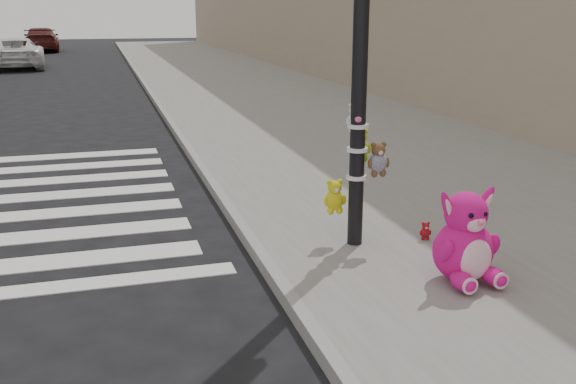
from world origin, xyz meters
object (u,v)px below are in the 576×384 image
object	(u,v)px
car_white_near	(17,53)
red_teddy	(425,231)
pink_bunny	(465,243)
signal_pole	(359,89)

from	to	relation	value
car_white_near	red_teddy	bearing A→B (deg)	100.85
pink_bunny	car_white_near	bearing A→B (deg)	99.76
signal_pole	car_white_near	bearing A→B (deg)	103.14
signal_pole	red_teddy	size ratio (longest dim) A/B	19.69
signal_pole	red_teddy	distance (m)	1.77
pink_bunny	car_white_near	world-z (taller)	car_white_near
red_teddy	pink_bunny	bearing A→B (deg)	-90.36
signal_pole	car_white_near	xyz separation A→B (m)	(-6.11, 26.17, -1.12)
signal_pole	pink_bunny	bearing A→B (deg)	-64.42
red_teddy	car_white_near	bearing A→B (deg)	114.35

